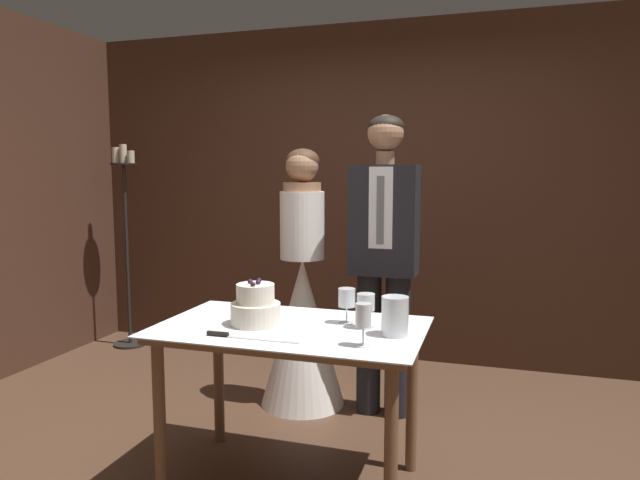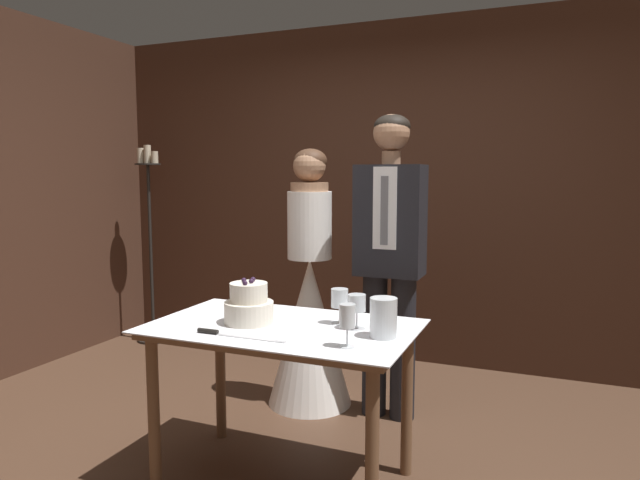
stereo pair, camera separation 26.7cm
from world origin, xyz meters
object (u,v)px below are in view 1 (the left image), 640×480
at_px(bride, 303,312).
at_px(groom, 384,249).
at_px(wine_glass_near, 366,304).
at_px(candle_stand, 126,245).
at_px(cake_table, 291,347).
at_px(wine_glass_far, 347,299).
at_px(tiered_cake, 256,307).
at_px(wine_glass_middle, 363,317).
at_px(cake_knife, 235,336).
at_px(hurricane_candle, 395,317).

distance_m(bride, groom, 0.68).
relative_size(wine_glass_near, candle_stand, 0.09).
bearing_deg(cake_table, wine_glass_far, 28.90).
distance_m(wine_glass_far, candle_stand, 2.82).
bearing_deg(wine_glass_near, groom, 95.46).
relative_size(tiered_cake, wine_glass_far, 1.39).
bearing_deg(wine_glass_near, bride, 125.30).
bearing_deg(cake_table, wine_glass_middle, -27.43).
bearing_deg(cake_table, cake_knife, -123.69).
relative_size(tiered_cake, hurricane_candle, 1.34).
bearing_deg(candle_stand, bride, -22.09).
relative_size(hurricane_candle, bride, 0.11).
bearing_deg(tiered_cake, cake_knife, -89.59).
height_order(cake_knife, groom, groom).
distance_m(tiered_cake, cake_knife, 0.24).
bearing_deg(tiered_cake, groom, 65.55).
height_order(tiered_cake, wine_glass_far, tiered_cake).
distance_m(wine_glass_near, candle_stand, 2.94).
xyz_separation_m(wine_glass_far, candle_stand, (-2.35, 1.55, -0.01)).
height_order(tiered_cake, hurricane_candle, tiered_cake).
height_order(tiered_cake, cake_knife, tiered_cake).
relative_size(cake_knife, wine_glass_far, 2.55).
xyz_separation_m(cake_table, bride, (-0.26, 0.93, -0.07)).
relative_size(wine_glass_middle, bride, 0.11).
height_order(bride, groom, groom).
xyz_separation_m(cake_table, candle_stand, (-2.12, 1.68, 0.21)).
distance_m(wine_glass_near, groom, 0.87).
relative_size(tiered_cake, groom, 0.13).
xyz_separation_m(cake_table, cake_knife, (-0.17, -0.25, 0.11)).
relative_size(wine_glass_middle, wine_glass_far, 1.07).
height_order(cake_table, candle_stand, candle_stand).
xyz_separation_m(cake_table, tiered_cake, (-0.17, -0.02, 0.19)).
bearing_deg(wine_glass_near, tiered_cake, -169.81).
xyz_separation_m(tiered_cake, cake_knife, (0.00, -0.23, -0.08)).
height_order(cake_table, hurricane_candle, hurricane_candle).
height_order(cake_table, wine_glass_near, wine_glass_near).
bearing_deg(tiered_cake, wine_glass_near, 10.19).
height_order(wine_glass_near, wine_glass_middle, wine_glass_middle).
xyz_separation_m(bride, candle_stand, (-1.86, 0.75, 0.28)).
xyz_separation_m(wine_glass_far, bride, (-0.50, 0.80, -0.29)).
height_order(cake_table, wine_glass_far, wine_glass_far).
xyz_separation_m(wine_glass_near, wine_glass_middle, (0.05, -0.28, 0.01)).
bearing_deg(cake_table, tiered_cake, -173.03).
relative_size(wine_glass_far, candle_stand, 0.10).
height_order(wine_glass_middle, hurricane_candle, wine_glass_middle).
distance_m(cake_table, tiered_cake, 0.25).
distance_m(cake_table, candle_stand, 2.71).
distance_m(hurricane_candle, candle_stand, 3.11).
xyz_separation_m(cake_table, groom, (0.26, 0.93, 0.36)).
relative_size(hurricane_candle, groom, 0.10).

